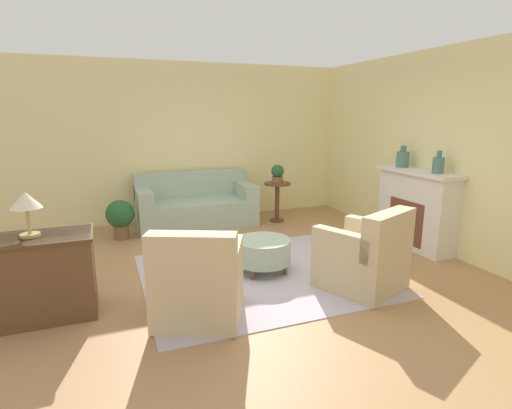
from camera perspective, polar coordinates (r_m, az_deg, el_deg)
ground_plane at (r=4.93m, az=0.67°, el=-10.02°), size 16.00×16.00×0.00m
wall_back at (r=7.47m, az=-8.05°, el=8.79°), size 9.96×0.12×2.80m
wall_right at (r=6.14m, az=25.46°, el=6.80°), size 0.12×9.37×2.80m
rug at (r=4.93m, az=0.68°, el=-9.97°), size 2.77×2.42×0.01m
couch at (r=7.05m, az=-8.57°, el=-0.26°), size 2.00×0.92×0.91m
armchair_left at (r=3.86m, az=-8.24°, el=-11.11°), size 1.03×1.05×0.92m
armchair_right at (r=4.60m, az=15.36°, el=-7.40°), size 1.03×1.05×0.92m
ottoman_table at (r=4.93m, az=0.99°, el=-6.63°), size 0.69×0.69×0.41m
side_table at (r=7.19m, az=3.05°, el=1.26°), size 0.48×0.48×0.71m
fireplace at (r=6.22m, az=21.91°, el=-0.35°), size 0.44×1.34×1.14m
dresser at (r=4.35m, az=-28.95°, el=-8.95°), size 1.07×0.57×0.81m
vase_mantel_near at (r=6.36m, az=20.22°, el=6.17°), size 0.18×0.18×0.32m
vase_mantel_far at (r=5.86m, az=24.59°, el=5.23°), size 0.15×0.15×0.30m
potted_plant_on_side_table at (r=7.12m, az=3.09°, el=4.47°), size 0.23×0.23×0.33m
potted_plant_floor at (r=6.53m, az=-18.83°, el=-1.60°), size 0.43×0.43×0.61m
table_lamp at (r=4.16m, az=-30.01°, el=0.19°), size 0.27×0.27×0.42m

